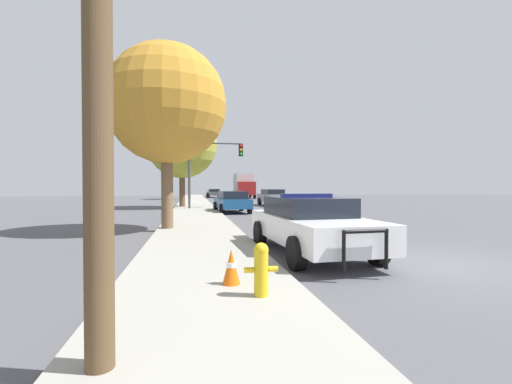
{
  "coord_description": "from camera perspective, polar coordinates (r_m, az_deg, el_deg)",
  "views": [
    {
      "loc": [
        -5.34,
        -6.62,
        1.72
      ],
      "look_at": [
        -0.52,
        18.96,
        1.25
      ],
      "focal_mm": 24.0,
      "sensor_mm": 36.0,
      "label": 1
    }
  ],
  "objects": [
    {
      "name": "car_background_midblock",
      "position": [
        22.03,
        -3.99,
        -1.55
      ],
      "size": [
        2.24,
        4.12,
        1.38
      ],
      "rotation": [
        0.0,
        0.0,
        0.08
      ],
      "color": "navy",
      "rests_on": "ground_plane"
    },
    {
      "name": "car_background_oncoming",
      "position": [
        29.71,
        2.86,
        -0.82
      ],
      "size": [
        2.14,
        4.63,
        1.42
      ],
      "rotation": [
        0.0,
        0.0,
        3.2
      ],
      "color": "slate",
      "rests_on": "ground_plane"
    },
    {
      "name": "car_background_distant",
      "position": [
        50.43,
        -7.06,
        -0.14
      ],
      "size": [
        2.05,
        4.01,
        1.25
      ],
      "rotation": [
        0.0,
        0.0,
        0.05
      ],
      "color": "#474C51",
      "rests_on": "ground_plane"
    },
    {
      "name": "tree_sidewalk_far",
      "position": [
        44.2,
        -11.06,
        5.56
      ],
      "size": [
        3.67,
        3.67,
        6.96
      ],
      "color": "brown",
      "rests_on": "sidewalk_left"
    },
    {
      "name": "traffic_light",
      "position": [
        24.77,
        -7.34,
        5.26
      ],
      "size": [
        3.92,
        0.35,
        4.79
      ],
      "color": "#424247",
      "rests_on": "sidewalk_left"
    },
    {
      "name": "box_truck",
      "position": [
        48.2,
        -2.06,
        1.16
      ],
      "size": [
        2.7,
        6.81,
        3.44
      ],
      "rotation": [
        0.0,
        0.0,
        3.12
      ],
      "color": "maroon",
      "rests_on": "ground_plane"
    },
    {
      "name": "tree_sidewalk_mid",
      "position": [
        27.11,
        -12.22,
        7.9
      ],
      "size": [
        5.36,
        5.36,
        7.53
      ],
      "color": "brown",
      "rests_on": "sidewalk_left"
    },
    {
      "name": "sidewalk_left",
      "position": [
        6.82,
        -8.53,
        -13.02
      ],
      "size": [
        3.0,
        110.0,
        0.13
      ],
      "color": "#99968C",
      "rests_on": "ground_plane"
    },
    {
      "name": "fire_hydrant",
      "position": [
        5.05,
        0.86,
        -12.47
      ],
      "size": [
        0.49,
        0.22,
        0.77
      ],
      "color": "gold",
      "rests_on": "sidewalk_left"
    },
    {
      "name": "tree_sidewalk_near",
      "position": [
        13.59,
        -14.64,
        13.9
      ],
      "size": [
        4.46,
        4.46,
        6.87
      ],
      "color": "brown",
      "rests_on": "sidewalk_left"
    },
    {
      "name": "traffic_cone",
      "position": [
        5.67,
        -4.15,
        -12.28
      ],
      "size": [
        0.29,
        0.29,
        0.57
      ],
      "color": "orange",
      "rests_on": "sidewalk_left"
    },
    {
      "name": "police_car",
      "position": [
        8.84,
        8.89,
        -5.15
      ],
      "size": [
        2.29,
        5.1,
        1.52
      ],
      "rotation": [
        0.0,
        0.0,
        3.19
      ],
      "color": "white",
      "rests_on": "ground_plane"
    },
    {
      "name": "ground_plane",
      "position": [
        8.68,
        28.16,
        -10.53
      ],
      "size": [
        110.0,
        110.0,
        0.0
      ],
      "primitive_type": "plane",
      "color": "#4F4F54"
    }
  ]
}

